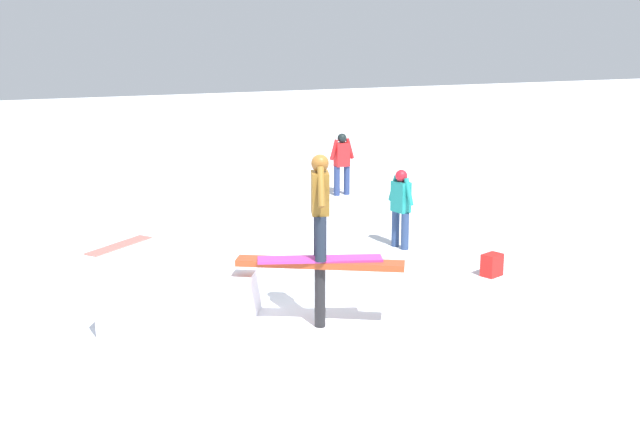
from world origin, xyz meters
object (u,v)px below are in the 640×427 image
object	(u,v)px
main_rider_on_rail	(320,209)
loose_snowboard_coral	(119,246)
bystander_red	(342,161)
bystander_teal	(401,204)
backpack_on_snow	(492,265)
rail_feature	(320,272)

from	to	relation	value
main_rider_on_rail	loose_snowboard_coral	xyz separation A→B (m)	(-1.88, 4.76, -1.51)
bystander_red	bystander_teal	world-z (taller)	bystander_teal
bystander_red	backpack_on_snow	world-z (taller)	bystander_red
main_rider_on_rail	loose_snowboard_coral	distance (m)	5.33
loose_snowboard_coral	backpack_on_snow	world-z (taller)	backpack_on_snow
rail_feature	backpack_on_snow	distance (m)	3.41
bystander_teal	backpack_on_snow	xyz separation A→B (m)	(0.62, -1.91, -0.57)
rail_feature	loose_snowboard_coral	bearing A→B (deg)	138.51
bystander_red	bystander_teal	distance (m)	4.32
loose_snowboard_coral	backpack_on_snow	distance (m)	6.21
bystander_red	rail_feature	bearing A→B (deg)	-120.12
main_rider_on_rail	bystander_teal	world-z (taller)	main_rider_on_rail
backpack_on_snow	bystander_teal	bearing A→B (deg)	-96.44
bystander_teal	bystander_red	bearing A→B (deg)	156.83
rail_feature	main_rider_on_rail	xyz separation A→B (m)	(0.00, 0.00, 0.80)
bystander_red	loose_snowboard_coral	world-z (taller)	bystander_red
bystander_teal	loose_snowboard_coral	xyz separation A→B (m)	(-4.42, 1.70, -0.73)
loose_snowboard_coral	bystander_teal	bearing A→B (deg)	-61.64
loose_snowboard_coral	backpack_on_snow	bearing A→B (deg)	-76.21
bystander_red	loose_snowboard_coral	xyz separation A→B (m)	(-5.05, -2.57, -0.73)
rail_feature	bystander_red	size ratio (longest dim) A/B	1.51
main_rider_on_rail	bystander_teal	size ratio (longest dim) A/B	1.18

